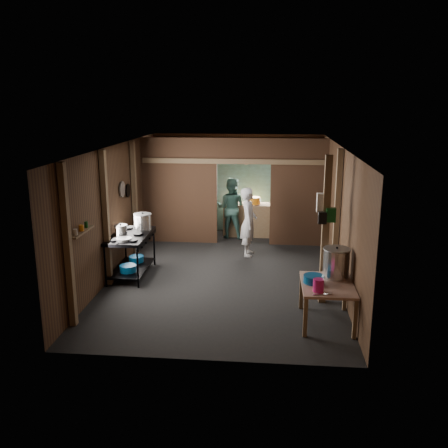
# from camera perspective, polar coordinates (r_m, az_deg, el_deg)

# --- Properties ---
(floor) EXTENTS (4.50, 7.00, 0.00)m
(floor) POSITION_cam_1_polar(r_m,az_deg,el_deg) (10.21, 0.11, -5.71)
(floor) COLOR black
(floor) RESTS_ON ground
(ceiling) EXTENTS (4.50, 7.00, 0.00)m
(ceiling) POSITION_cam_1_polar(r_m,az_deg,el_deg) (9.63, 0.11, 8.98)
(ceiling) COLOR black
(ceiling) RESTS_ON ground
(wall_back) EXTENTS (4.50, 0.00, 2.60)m
(wall_back) POSITION_cam_1_polar(r_m,az_deg,el_deg) (13.26, 1.51, 4.79)
(wall_back) COLOR #4C321D
(wall_back) RESTS_ON ground
(wall_front) EXTENTS (4.50, 0.00, 2.60)m
(wall_front) POSITION_cam_1_polar(r_m,az_deg,el_deg) (6.50, -2.75, -5.49)
(wall_front) COLOR #4C321D
(wall_front) RESTS_ON ground
(wall_left) EXTENTS (0.00, 7.00, 2.60)m
(wall_left) POSITION_cam_1_polar(r_m,az_deg,el_deg) (10.29, -12.48, 1.65)
(wall_left) COLOR #4C321D
(wall_left) RESTS_ON ground
(wall_right) EXTENTS (0.00, 7.00, 2.60)m
(wall_right) POSITION_cam_1_polar(r_m,az_deg,el_deg) (9.89, 13.20, 1.10)
(wall_right) COLOR #4C321D
(wall_right) RESTS_ON ground
(partition_left) EXTENTS (1.85, 0.10, 2.60)m
(partition_left) POSITION_cam_1_polar(r_m,az_deg,el_deg) (12.15, -5.17, 3.86)
(partition_left) COLOR #3E2616
(partition_left) RESTS_ON floor
(partition_right) EXTENTS (1.35, 0.10, 2.60)m
(partition_right) POSITION_cam_1_polar(r_m,az_deg,el_deg) (11.97, 8.64, 3.59)
(partition_right) COLOR #3E2616
(partition_right) RESTS_ON floor
(partition_header) EXTENTS (1.30, 0.10, 0.60)m
(partition_header) POSITION_cam_1_polar(r_m,az_deg,el_deg) (11.83, 2.33, 8.51)
(partition_header) COLOR #3E2616
(partition_header) RESTS_ON wall_back
(turquoise_panel) EXTENTS (4.40, 0.06, 2.50)m
(turquoise_panel) POSITION_cam_1_polar(r_m,az_deg,el_deg) (13.21, 1.49, 4.53)
(turquoise_panel) COLOR #6CB1B3
(turquoise_panel) RESTS_ON wall_back
(back_counter) EXTENTS (1.20, 0.50, 0.85)m
(back_counter) POSITION_cam_1_polar(r_m,az_deg,el_deg) (12.88, 2.65, 0.52)
(back_counter) COLOR brown
(back_counter) RESTS_ON floor
(wall_clock) EXTENTS (0.20, 0.03, 0.20)m
(wall_clock) POSITION_cam_1_polar(r_m,az_deg,el_deg) (13.06, 2.60, 7.29)
(wall_clock) COLOR beige
(wall_clock) RESTS_ON wall_back
(post_left_a) EXTENTS (0.10, 0.12, 2.60)m
(post_left_a) POSITION_cam_1_polar(r_m,az_deg,el_deg) (7.91, -17.66, -2.52)
(post_left_a) COLOR brown
(post_left_a) RESTS_ON floor
(post_left_b) EXTENTS (0.10, 0.12, 2.60)m
(post_left_b) POSITION_cam_1_polar(r_m,az_deg,el_deg) (9.53, -13.52, 0.58)
(post_left_b) COLOR brown
(post_left_b) RESTS_ON floor
(post_left_c) EXTENTS (0.10, 0.12, 2.60)m
(post_left_c) POSITION_cam_1_polar(r_m,az_deg,el_deg) (11.39, -10.32, 2.97)
(post_left_c) COLOR brown
(post_left_c) RESTS_ON floor
(post_right) EXTENTS (0.10, 0.12, 2.60)m
(post_right) POSITION_cam_1_polar(r_m,az_deg,el_deg) (9.69, 12.94, 0.84)
(post_right) COLOR brown
(post_right) RESTS_ON floor
(post_free) EXTENTS (0.12, 0.12, 2.60)m
(post_free) POSITION_cam_1_polar(r_m,az_deg,el_deg) (8.59, 11.68, -0.81)
(post_free) COLOR brown
(post_free) RESTS_ON floor
(cross_beam) EXTENTS (4.40, 0.12, 0.12)m
(cross_beam) POSITION_cam_1_polar(r_m,az_deg,el_deg) (11.82, 1.08, 7.29)
(cross_beam) COLOR brown
(cross_beam) RESTS_ON wall_left
(pan_lid_big) EXTENTS (0.03, 0.34, 0.34)m
(pan_lid_big) POSITION_cam_1_polar(r_m,az_deg,el_deg) (10.58, -11.72, 3.97)
(pan_lid_big) COLOR gray
(pan_lid_big) RESTS_ON wall_left
(pan_lid_small) EXTENTS (0.03, 0.30, 0.30)m
(pan_lid_small) POSITION_cam_1_polar(r_m,az_deg,el_deg) (10.97, -11.09, 3.84)
(pan_lid_small) COLOR black
(pan_lid_small) RESTS_ON wall_left
(wall_shelf) EXTENTS (0.14, 0.80, 0.03)m
(wall_shelf) POSITION_cam_1_polar(r_m,az_deg,el_deg) (8.31, -16.21, -0.88)
(wall_shelf) COLOR brown
(wall_shelf) RESTS_ON wall_left
(jar_white) EXTENTS (0.07, 0.07, 0.10)m
(jar_white) POSITION_cam_1_polar(r_m,az_deg,el_deg) (8.07, -16.88, -0.90)
(jar_white) COLOR beige
(jar_white) RESTS_ON wall_shelf
(jar_yellow) EXTENTS (0.08, 0.08, 0.10)m
(jar_yellow) POSITION_cam_1_polar(r_m,az_deg,el_deg) (8.30, -16.24, -0.45)
(jar_yellow) COLOR orange
(jar_yellow) RESTS_ON wall_shelf
(jar_green) EXTENTS (0.06, 0.06, 0.10)m
(jar_green) POSITION_cam_1_polar(r_m,az_deg,el_deg) (8.49, -15.70, -0.07)
(jar_green) COLOR #0E4D1A
(jar_green) RESTS_ON wall_shelf
(bag_white) EXTENTS (0.22, 0.15, 0.32)m
(bag_white) POSITION_cam_1_polar(r_m,az_deg,el_deg) (8.55, 11.45, 2.45)
(bag_white) COLOR beige
(bag_white) RESTS_ON post_free
(bag_green) EXTENTS (0.16, 0.12, 0.24)m
(bag_green) POSITION_cam_1_polar(r_m,az_deg,el_deg) (8.47, 12.29, 1.04)
(bag_green) COLOR #0E4D1A
(bag_green) RESTS_ON post_free
(bag_black) EXTENTS (0.14, 0.10, 0.20)m
(bag_black) POSITION_cam_1_polar(r_m,az_deg,el_deg) (8.44, 11.34, 0.70)
(bag_black) COLOR black
(bag_black) RESTS_ON post_free
(gas_range) EXTENTS (0.75, 1.46, 0.86)m
(gas_range) POSITION_cam_1_polar(r_m,az_deg,el_deg) (10.13, -10.73, -3.56)
(gas_range) COLOR black
(gas_range) RESTS_ON floor
(prep_table) EXTENTS (0.82, 1.12, 0.66)m
(prep_table) POSITION_cam_1_polar(r_m,az_deg,el_deg) (8.11, 11.80, -8.98)
(prep_table) COLOR tan
(prep_table) RESTS_ON floor
(stove_pot_large) EXTENTS (0.48, 0.48, 0.37)m
(stove_pot_large) POSITION_cam_1_polar(r_m,az_deg,el_deg) (10.26, -9.40, 0.19)
(stove_pot_large) COLOR silver
(stove_pot_large) RESTS_ON gas_range
(stove_pot_med) EXTENTS (0.33, 0.33, 0.23)m
(stove_pot_med) POSITION_cam_1_polar(r_m,az_deg,el_deg) (9.98, -11.89, -0.74)
(stove_pot_med) COLOR silver
(stove_pot_med) RESTS_ON gas_range
(frying_pan) EXTENTS (0.41, 0.57, 0.07)m
(frying_pan) POSITION_cam_1_polar(r_m,az_deg,el_deg) (9.60, -11.55, -1.75)
(frying_pan) COLOR gray
(frying_pan) RESTS_ON gas_range
(blue_tub_front) EXTENTS (0.33, 0.33, 0.14)m
(blue_tub_front) POSITION_cam_1_polar(r_m,az_deg,el_deg) (9.96, -11.07, -5.08)
(blue_tub_front) COLOR navy
(blue_tub_front) RESTS_ON gas_range
(blue_tub_back) EXTENTS (0.31, 0.31, 0.12)m
(blue_tub_back) POSITION_cam_1_polar(r_m,az_deg,el_deg) (10.52, -10.14, -4.01)
(blue_tub_back) COLOR navy
(blue_tub_back) RESTS_ON gas_range
(stock_pot) EXTENTS (0.45, 0.45, 0.51)m
(stock_pot) POSITION_cam_1_polar(r_m,az_deg,el_deg) (8.22, 12.88, -4.49)
(stock_pot) COLOR silver
(stock_pot) RESTS_ON prep_table
(wash_basin) EXTENTS (0.44, 0.44, 0.12)m
(wash_basin) POSITION_cam_1_polar(r_m,az_deg,el_deg) (7.97, 10.37, -6.30)
(wash_basin) COLOR navy
(wash_basin) RESTS_ON prep_table
(pink_bucket) EXTENTS (0.17, 0.17, 0.20)m
(pink_bucket) POSITION_cam_1_polar(r_m,az_deg,el_deg) (7.62, 10.90, -7.00)
(pink_bucket) COLOR #CB1A6D
(pink_bucket) RESTS_ON prep_table
(knife) EXTENTS (0.30, 0.10, 0.01)m
(knife) POSITION_cam_1_polar(r_m,az_deg,el_deg) (7.55, 11.35, -7.99)
(knife) COLOR silver
(knife) RESTS_ON prep_table
(yellow_tub) EXTENTS (0.32, 0.32, 0.18)m
(yellow_tub) POSITION_cam_1_polar(r_m,az_deg,el_deg) (12.76, 3.52, 2.74)
(yellow_tub) COLOR orange
(yellow_tub) RESTS_ON back_counter
(red_cup) EXTENTS (0.13, 0.13, 0.15)m
(red_cup) POSITION_cam_1_polar(r_m,az_deg,el_deg) (12.79, 1.06, 2.73)
(red_cup) COLOR #C40233
(red_cup) RESTS_ON back_counter
(cook) EXTENTS (0.38, 0.57, 1.57)m
(cook) POSITION_cam_1_polar(r_m,az_deg,el_deg) (11.18, 2.87, 0.26)
(cook) COLOR silver
(cook) RESTS_ON floor
(worker_back) EXTENTS (0.85, 0.71, 1.55)m
(worker_back) POSITION_cam_1_polar(r_m,az_deg,el_deg) (12.61, 0.81, 1.87)
(worker_back) COLOR #3E6D64
(worker_back) RESTS_ON floor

